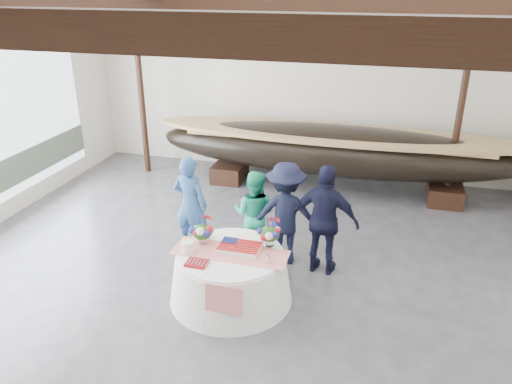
# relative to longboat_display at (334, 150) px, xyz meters

# --- Properties ---
(floor) EXTENTS (10.00, 12.00, 0.01)m
(floor) POSITION_rel_longboat_display_xyz_m (-1.05, -4.94, -0.96)
(floor) COLOR #3D3D42
(floor) RESTS_ON ground
(wall_back) EXTENTS (10.00, 0.02, 4.50)m
(wall_back) POSITION_rel_longboat_display_xyz_m (-1.05, 1.06, 1.29)
(wall_back) COLOR silver
(wall_back) RESTS_ON ground
(pavilion_structure) EXTENTS (9.80, 11.76, 4.50)m
(pavilion_structure) POSITION_rel_longboat_display_xyz_m (-1.05, -4.09, 3.04)
(pavilion_structure) COLOR black
(pavilion_structure) RESTS_ON ground
(longboat_display) EXTENTS (8.04, 1.61, 1.51)m
(longboat_display) POSITION_rel_longboat_display_xyz_m (0.00, 0.00, 0.00)
(longboat_display) COLOR black
(longboat_display) RESTS_ON ground
(banquet_table) EXTENTS (1.82, 1.82, 0.78)m
(banquet_table) POSITION_rel_longboat_display_xyz_m (-0.90, -4.51, -0.57)
(banquet_table) COLOR white
(banquet_table) RESTS_ON ground
(tabletop_items) EXTENTS (1.69, 1.03, 0.40)m
(tabletop_items) POSITION_rel_longboat_display_xyz_m (-0.94, -4.33, -0.03)
(tabletop_items) COLOR red
(tabletop_items) RESTS_ON banquet_table
(guest_woman_blue) EXTENTS (0.67, 0.48, 1.71)m
(guest_woman_blue) POSITION_rel_longboat_display_xyz_m (-2.04, -3.24, -0.11)
(guest_woman_blue) COLOR #284F81
(guest_woman_blue) RESTS_ON ground
(guest_woman_teal) EXTENTS (0.78, 0.62, 1.53)m
(guest_woman_teal) POSITION_rel_longboat_display_xyz_m (-0.93, -3.14, -0.19)
(guest_woman_teal) COLOR #20A77D
(guest_woman_teal) RESTS_ON ground
(guest_man_left) EXTENTS (1.24, 0.84, 1.77)m
(guest_man_left) POSITION_rel_longboat_display_xyz_m (-0.37, -3.24, -0.08)
(guest_man_left) COLOR black
(guest_man_left) RESTS_ON ground
(guest_man_right) EXTENTS (1.13, 0.60, 1.84)m
(guest_man_right) POSITION_rel_longboat_display_xyz_m (0.31, -3.39, -0.04)
(guest_man_right) COLOR black
(guest_man_right) RESTS_ON ground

